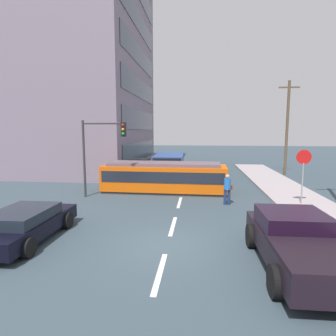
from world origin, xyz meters
name	(u,v)px	position (x,y,z in m)	size (l,w,h in m)	color
ground_plane	(184,188)	(0.00, 10.00, 0.00)	(120.00, 120.00, 0.00)	#35444E
sidewalk_curb_right	(306,205)	(6.80, 6.00, 0.07)	(3.20, 36.00, 0.14)	#A3979B
lane_stripe_0	(160,273)	(0.00, -2.00, 0.01)	(0.16, 2.40, 0.01)	silver
lane_stripe_1	(173,226)	(0.00, 2.00, 0.01)	(0.16, 2.40, 0.01)	silver
lane_stripe_2	(180,202)	(0.00, 6.00, 0.01)	(0.16, 2.40, 0.01)	silver
lane_stripe_3	(187,177)	(0.00, 14.79, 0.01)	(0.16, 2.40, 0.01)	silver
lane_stripe_4	(189,168)	(0.00, 20.79, 0.01)	(0.16, 2.40, 0.01)	silver
corner_building	(57,61)	(-13.86, 19.73, 11.20)	(17.65, 17.02, 22.40)	gray
streetcar_tram	(164,177)	(-1.20, 8.79, 1.00)	(8.07, 2.71, 1.94)	#DF560B
city_bus	(169,163)	(-1.62, 15.79, 1.10)	(2.73, 6.07, 1.91)	#2F4986
pedestrian_crossing	(227,188)	(2.60, 5.83, 0.94)	(0.45, 0.36, 1.67)	navy
pickup_truck_parked	(297,242)	(3.92, -1.31, 0.80)	(2.35, 5.03, 1.55)	black
parked_sedan_near	(25,224)	(-5.23, -0.17, 0.63)	(2.14, 4.59, 1.19)	black
parked_sedan_mid	(119,173)	(-5.45, 12.75, 0.62)	(2.14, 4.18, 1.19)	beige
parked_sedan_far	(140,164)	(-4.90, 18.74, 0.62)	(2.07, 4.04, 1.19)	maroon
stop_sign	(303,165)	(6.50, 5.91, 2.19)	(0.76, 0.07, 2.88)	gray
traffic_light_mast	(101,143)	(-4.74, 6.77, 3.26)	(2.67, 0.33, 4.63)	#333333
utility_pole_mid	(287,126)	(8.91, 17.29, 4.40)	(1.80, 0.24, 8.44)	brown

